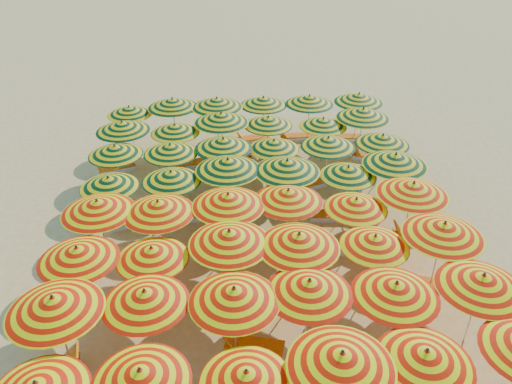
% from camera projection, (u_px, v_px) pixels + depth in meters
% --- Properties ---
extents(ground, '(120.00, 120.00, 0.00)m').
position_uv_depth(ground, '(257.00, 234.00, 19.29)').
color(ground, '#EAC168').
rests_on(ground, ground).
extents(umbrella_1, '(2.62, 2.62, 2.44)m').
position_uv_depth(umbrella_1, '(141.00, 376.00, 11.19)').
color(umbrella_1, silver).
rests_on(umbrella_1, ground).
extents(umbrella_2, '(2.60, 2.60, 2.35)m').
position_uv_depth(umbrella_2, '(246.00, 377.00, 11.25)').
color(umbrella_2, silver).
rests_on(umbrella_2, ground).
extents(umbrella_3, '(2.71, 2.71, 2.71)m').
position_uv_depth(umbrella_3, '(342.00, 360.00, 11.29)').
color(umbrella_3, silver).
rests_on(umbrella_3, ground).
extents(umbrella_4, '(2.80, 2.80, 2.49)m').
position_uv_depth(umbrella_4, '(426.00, 357.00, 11.58)').
color(umbrella_4, silver).
rests_on(umbrella_4, ground).
extents(umbrella_6, '(3.14, 3.14, 2.69)m').
position_uv_depth(umbrella_6, '(54.00, 304.00, 12.80)').
color(umbrella_6, silver).
rests_on(umbrella_6, ground).
extents(umbrella_7, '(2.96, 2.96, 2.52)m').
position_uv_depth(umbrella_7, '(145.00, 297.00, 13.23)').
color(umbrella_7, silver).
rests_on(umbrella_7, ground).
extents(umbrella_8, '(2.72, 2.72, 2.63)m').
position_uv_depth(umbrella_8, '(234.00, 295.00, 13.15)').
color(umbrella_8, silver).
rests_on(umbrella_8, ground).
extents(umbrella_9, '(3.13, 3.13, 2.58)m').
position_uv_depth(umbrella_9, '(309.00, 287.00, 13.49)').
color(umbrella_9, silver).
rests_on(umbrella_9, ground).
extents(umbrella_10, '(2.99, 2.99, 2.56)m').
position_uv_depth(umbrella_10, '(396.00, 289.00, 13.42)').
color(umbrella_10, silver).
rests_on(umbrella_10, ground).
extents(umbrella_11, '(3.05, 3.05, 2.63)m').
position_uv_depth(umbrella_11, '(482.00, 281.00, 13.60)').
color(umbrella_11, silver).
rests_on(umbrella_11, ground).
extents(umbrella_12, '(2.43, 2.43, 2.55)m').
position_uv_depth(umbrella_12, '(78.00, 254.00, 14.72)').
color(umbrella_12, silver).
rests_on(umbrella_12, ground).
extents(umbrella_13, '(2.92, 2.92, 2.37)m').
position_uv_depth(umbrella_13, '(152.00, 253.00, 15.00)').
color(umbrella_13, silver).
rests_on(umbrella_13, ground).
extents(umbrella_14, '(3.19, 3.19, 2.71)m').
position_uv_depth(umbrella_14, '(229.00, 237.00, 15.18)').
color(umbrella_14, silver).
rests_on(umbrella_14, ground).
extents(umbrella_15, '(2.87, 2.87, 2.70)m').
position_uv_depth(umbrella_15, '(299.00, 240.00, 15.06)').
color(umbrella_15, silver).
rests_on(umbrella_15, ground).
extents(umbrella_16, '(2.92, 2.92, 2.34)m').
position_uv_depth(umbrella_16, '(375.00, 241.00, 15.55)').
color(umbrella_16, silver).
rests_on(umbrella_16, ground).
extents(umbrella_17, '(2.59, 2.59, 2.70)m').
position_uv_depth(umbrella_17, '(444.00, 229.00, 15.52)').
color(umbrella_17, silver).
rests_on(umbrella_17, ground).
extents(umbrella_18, '(3.28, 3.28, 2.65)m').
position_uv_depth(umbrella_18, '(98.00, 206.00, 16.71)').
color(umbrella_18, silver).
rests_on(umbrella_18, ground).
extents(umbrella_19, '(2.71, 2.71, 2.63)m').
position_uv_depth(umbrella_19, '(158.00, 207.00, 16.71)').
color(umbrella_19, silver).
rests_on(umbrella_19, ground).
extents(umbrella_20, '(2.81, 2.81, 2.69)m').
position_uv_depth(umbrella_20, '(228.00, 200.00, 16.99)').
color(umbrella_20, silver).
rests_on(umbrella_20, ground).
extents(umbrella_21, '(2.94, 2.94, 2.60)m').
position_uv_depth(umbrella_21, '(288.00, 195.00, 17.37)').
color(umbrella_21, silver).
rests_on(umbrella_21, ground).
extents(umbrella_22, '(2.69, 2.69, 2.36)m').
position_uv_depth(umbrella_22, '(356.00, 204.00, 17.30)').
color(umbrella_22, silver).
rests_on(umbrella_22, ground).
extents(umbrella_23, '(3.15, 3.15, 2.70)m').
position_uv_depth(umbrella_23, '(413.00, 189.00, 17.58)').
color(umbrella_23, silver).
rests_on(umbrella_23, ground).
extents(umbrella_24, '(2.57, 2.57, 2.33)m').
position_uv_depth(umbrella_24, '(109.00, 182.00, 18.60)').
color(umbrella_24, silver).
rests_on(umbrella_24, ground).
extents(umbrella_25, '(3.00, 3.00, 2.40)m').
position_uv_depth(umbrella_25, '(171.00, 176.00, 18.84)').
color(umbrella_25, silver).
rests_on(umbrella_25, ground).
extents(umbrella_26, '(2.75, 2.75, 2.70)m').
position_uv_depth(umbrella_26, '(228.00, 164.00, 19.09)').
color(umbrella_26, silver).
rests_on(umbrella_26, ground).
extents(umbrella_27, '(3.00, 3.00, 2.70)m').
position_uv_depth(umbrella_27, '(287.00, 166.00, 19.00)').
color(umbrella_27, silver).
rests_on(umbrella_27, ground).
extents(umbrella_28, '(2.88, 2.88, 2.36)m').
position_uv_depth(umbrella_28, '(348.00, 171.00, 19.24)').
color(umbrella_28, silver).
rests_on(umbrella_28, ground).
extents(umbrella_29, '(2.67, 2.67, 2.69)m').
position_uv_depth(umbrella_29, '(395.00, 160.00, 19.44)').
color(umbrella_29, silver).
rests_on(umbrella_29, ground).
extents(umbrella_30, '(2.98, 2.98, 2.40)m').
position_uv_depth(umbrella_30, '(115.00, 150.00, 20.67)').
color(umbrella_30, silver).
rests_on(umbrella_30, ground).
extents(umbrella_31, '(2.94, 2.94, 2.41)m').
position_uv_depth(umbrella_31, '(170.00, 149.00, 20.74)').
color(umbrella_31, silver).
rests_on(umbrella_31, ground).
extents(umbrella_32, '(2.99, 2.99, 2.57)m').
position_uv_depth(umbrella_32, '(223.00, 143.00, 20.88)').
color(umbrella_32, silver).
rests_on(umbrella_32, ground).
extents(umbrella_33, '(2.89, 2.89, 2.32)m').
position_uv_depth(umbrella_33, '(274.00, 144.00, 21.29)').
color(umbrella_33, silver).
rests_on(umbrella_33, ground).
extents(umbrella_34, '(2.61, 2.61, 2.49)m').
position_uv_depth(umbrella_34, '(328.00, 142.00, 21.15)').
color(umbrella_34, silver).
rests_on(umbrella_34, ground).
extents(umbrella_35, '(3.01, 3.01, 2.47)m').
position_uv_depth(umbrella_35, '(383.00, 140.00, 21.39)').
color(umbrella_35, silver).
rests_on(umbrella_35, ground).
extents(umbrella_36, '(2.65, 2.65, 2.55)m').
position_uv_depth(umbrella_36, '(122.00, 126.00, 22.36)').
color(umbrella_36, silver).
rests_on(umbrella_36, ground).
extents(umbrella_37, '(2.50, 2.50, 2.35)m').
position_uv_depth(umbrella_37, '(175.00, 129.00, 22.57)').
color(umbrella_37, silver).
rests_on(umbrella_37, ground).
extents(umbrella_38, '(3.03, 3.03, 2.69)m').
position_uv_depth(umbrella_38, '(221.00, 118.00, 22.86)').
color(umbrella_38, silver).
rests_on(umbrella_38, ground).
extents(umbrella_39, '(2.91, 2.91, 2.41)m').
position_uv_depth(umbrella_39, '(268.00, 121.00, 23.15)').
color(umbrella_39, silver).
rests_on(umbrella_39, ground).
extents(umbrella_40, '(2.49, 2.49, 2.34)m').
position_uv_depth(umbrella_40, '(323.00, 123.00, 23.17)').
color(umbrella_40, silver).
rests_on(umbrella_40, ground).
extents(umbrella_41, '(3.22, 3.22, 2.69)m').
position_uv_depth(umbrella_41, '(363.00, 113.00, 23.30)').
color(umbrella_41, silver).
rests_on(umbrella_41, ground).
extents(umbrella_42, '(2.56, 2.56, 2.32)m').
position_uv_depth(umbrella_42, '(129.00, 111.00, 24.45)').
color(umbrella_42, silver).
rests_on(umbrella_42, ground).
extents(umbrella_43, '(3.30, 3.30, 2.64)m').
position_uv_depth(umbrella_43, '(173.00, 103.00, 24.51)').
color(umbrella_43, silver).
rests_on(umbrella_43, ground).
extents(umbrella_44, '(3.19, 3.19, 2.70)m').
position_uv_depth(umbrella_44, '(217.00, 103.00, 24.43)').
color(umbrella_44, silver).
rests_on(umbrella_44, ground).
extents(umbrella_45, '(3.10, 3.10, 2.51)m').
position_uv_depth(umbrella_45, '(264.00, 101.00, 25.03)').
color(umbrella_45, silver).
rests_on(umbrella_45, ground).
extents(umbrella_46, '(2.82, 2.82, 2.57)m').
position_uv_depth(umbrella_46, '(309.00, 100.00, 25.04)').
color(umbrella_46, silver).
rests_on(umbrella_46, ground).
extents(umbrella_47, '(2.72, 2.72, 2.63)m').
position_uv_depth(umbrella_47, '(359.00, 98.00, 25.11)').
color(umbrella_47, silver).
rests_on(umbrella_47, ground).
extents(lounger_4, '(1.81, 0.90, 0.69)m').
position_uv_depth(lounger_4, '(50.00, 369.00, 13.76)').
color(lounger_4, white).
rests_on(lounger_4, ground).
extents(lounger_5, '(1.82, 1.02, 0.69)m').
position_uv_depth(lounger_5, '(253.00, 346.00, 14.42)').
color(lounger_5, white).
rests_on(lounger_5, ground).
extents(lounger_6, '(1.77, 0.71, 0.69)m').
position_uv_depth(lounger_6, '(281.00, 297.00, 16.13)').
color(lounger_6, white).
rests_on(lounger_6, ground).
extents(lounger_7, '(1.82, 1.19, 0.69)m').
position_uv_depth(lounger_7, '(412.00, 282.00, 16.75)').
color(lounger_7, white).
rests_on(lounger_7, ground).
extents(lounger_8, '(1.82, 1.25, 0.69)m').
position_uv_depth(lounger_8, '(216.00, 256.00, 17.92)').
color(lounger_8, white).
rests_on(lounger_8, ground).
extents(lounger_9, '(1.82, 1.22, 0.69)m').
position_uv_depth(lounger_9, '(334.00, 246.00, 18.38)').
color(lounger_9, white).
rests_on(lounger_9, ground).
extents(lounger_10, '(1.80, 0.82, 0.69)m').
position_uv_depth(lounger_10, '(415.00, 236.00, 18.92)').
color(lounger_10, white).
rests_on(lounger_10, ground).
extents(lounger_11, '(1.82, 1.17, 0.69)m').
position_uv_depth(lounger_11, '(132.00, 220.00, 19.79)').
color(lounger_11, white).
rests_on(lounger_11, ground).
extents(lounger_12, '(1.74, 0.59, 0.69)m').
position_uv_depth(lounger_12, '(188.00, 216.00, 20.07)').
color(lounger_12, white).
rests_on(lounger_12, ground).
extents(lounger_13, '(1.78, 0.75, 0.69)m').
position_uv_depth(lounger_13, '(332.00, 215.00, 20.08)').
color(lounger_13, white).
rests_on(lounger_13, ground).
extents(lounger_14, '(1.80, 0.82, 0.69)m').
position_uv_depth(lounger_14, '(285.00, 184.00, 22.14)').
color(lounger_14, white).
rests_on(lounger_14, ground).
extents(lounger_15, '(1.82, 1.22, 0.69)m').
position_uv_depth(lounger_15, '(311.00, 184.00, 22.18)').
color(lounger_15, white).
rests_on(lounger_15, ground).
extents(lounger_16, '(1.83, 1.13, 0.69)m').
position_uv_depth(lounger_16, '(118.00, 168.00, 23.42)').
color(lounger_16, white).
rests_on(lounger_16, ground).
extents(lounger_17, '(1.81, 0.91, 0.69)m').
position_uv_depth(lounger_17, '(189.00, 164.00, 23.73)').
color(lounger_17, white).
rests_on(lounger_17, ground).
extents(lounger_18, '(1.81, 0.91, 0.69)m').
position_uv_depth(lounger_18, '(235.00, 159.00, 24.17)').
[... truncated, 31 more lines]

